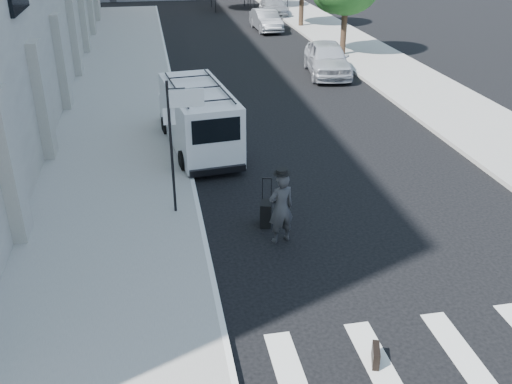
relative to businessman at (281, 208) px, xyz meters
name	(u,v)px	position (x,y,z in m)	size (l,w,h in m)	color
ground	(302,273)	(0.16, -1.44, -0.90)	(120.00, 120.00, 0.00)	black
sidewalk_left	(123,86)	(-4.09, 14.56, -0.83)	(4.50, 48.00, 0.15)	gray
sidewalk_right	(366,54)	(9.16, 18.56, -0.83)	(4.00, 56.00, 0.15)	gray
sign_pole	(179,120)	(-2.21, 1.76, 1.75)	(1.03, 0.07, 3.50)	black
businessman	(281,208)	(0.00, 0.00, 0.00)	(0.66, 0.43, 1.80)	#313033
briefcase	(376,356)	(0.72, -4.44, -0.73)	(0.12, 0.44, 0.34)	black
suitcase	(266,213)	(-0.19, 0.84, -0.57)	(0.39, 0.51, 1.24)	black
cargo_van	(198,117)	(-1.36, 6.49, 0.20)	(2.43, 5.70, 2.10)	white
parked_car_a	(327,58)	(5.77, 15.00, -0.09)	(1.91, 4.74, 1.61)	#B4B6BD
parked_car_b	(266,20)	(5.16, 26.92, -0.21)	(1.46, 4.18, 1.38)	slate
parked_car_c	(273,6)	(6.96, 32.88, -0.21)	(1.93, 4.74, 1.37)	gray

